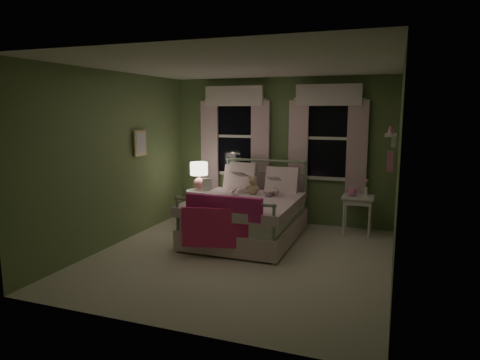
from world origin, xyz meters
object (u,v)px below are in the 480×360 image
at_px(child_left, 240,174).
at_px(child_right, 272,180).
at_px(nightstand_left, 199,203).
at_px(table_lamp, 199,173).
at_px(bed, 247,215).
at_px(teddy_bear, 253,187).
at_px(nightstand_right, 358,202).

height_order(child_left, child_right, child_left).
relative_size(child_left, nightstand_left, 1.23).
height_order(child_left, table_lamp, child_left).
relative_size(child_right, table_lamp, 1.37).
bearing_deg(nightstand_left, bed, -21.07).
bearing_deg(child_left, teddy_bear, 144.61).
bearing_deg(bed, teddy_bear, 88.85).
xyz_separation_m(bed, teddy_bear, (0.01, 0.27, 0.42)).
bearing_deg(child_right, table_lamp, 0.21).
bearing_deg(table_lamp, child_right, 1.76).
distance_m(bed, nightstand_right, 1.84).
xyz_separation_m(teddy_bear, nightstand_right, (1.62, 0.56, -0.24)).
distance_m(bed, table_lamp, 1.24).
height_order(teddy_bear, table_lamp, table_lamp).
bearing_deg(child_left, nightstand_right, -174.11).
relative_size(bed, child_right, 3.16).
xyz_separation_m(bed, nightstand_left, (-1.02, 0.39, 0.04)).
xyz_separation_m(bed, child_left, (-0.27, 0.43, 0.59)).
height_order(bed, nightstand_left, bed).
relative_size(nightstand_left, nightstand_right, 1.02).
distance_m(teddy_bear, nightstand_right, 1.73).
height_order(child_left, nightstand_left, child_left).
distance_m(child_right, nightstand_right, 1.44).
xyz_separation_m(child_right, teddy_bear, (-0.28, -0.16, -0.10)).
bearing_deg(child_left, bed, 116.49).
bearing_deg(child_right, bed, 55.03).
bearing_deg(table_lamp, nightstand_left, 90.00).
xyz_separation_m(bed, child_right, (0.29, 0.43, 0.52)).
bearing_deg(teddy_bear, nightstand_right, 18.90).
bearing_deg(child_right, nightstand_right, -165.07).
bearing_deg(table_lamp, nightstand_right, 9.38).
height_order(bed, child_right, child_right).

